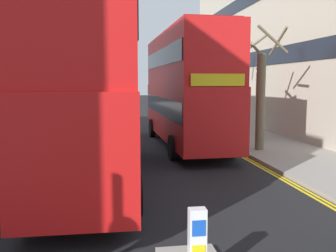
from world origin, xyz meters
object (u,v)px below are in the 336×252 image
double_decker_bus_oncoming (185,86)px  pedestrian_far (228,121)px  double_decker_bus_away (90,88)px  keep_left_bollard (197,245)px

double_decker_bus_oncoming → pedestrian_far: double_decker_bus_oncoming is taller
double_decker_bus_away → keep_left_bollard: bearing=-73.3°
keep_left_bollard → double_decker_bus_away: size_ratio=0.10×
double_decker_bus_away → double_decker_bus_oncoming: (4.36, 6.24, 0.00)m
keep_left_bollard → double_decker_bus_oncoming: size_ratio=0.10×
pedestrian_far → double_decker_bus_oncoming: bearing=-141.7°
keep_left_bollard → pedestrian_far: size_ratio=0.69×
double_decker_bus_oncoming → pedestrian_far: (3.03, 2.39, -2.04)m
double_decker_bus_away → pedestrian_far: size_ratio=6.70×
double_decker_bus_away → pedestrian_far: double_decker_bus_away is taller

